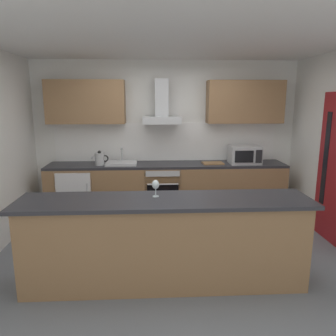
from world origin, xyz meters
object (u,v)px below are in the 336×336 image
(refrigerator, at_px, (78,193))
(kettle, at_px, (100,159))
(oven, at_px, (162,190))
(sink, at_px, (122,163))
(range_hood, at_px, (162,110))
(chopping_board, at_px, (213,163))
(microwave, at_px, (245,155))
(wine_glass, at_px, (156,185))

(refrigerator, height_order, kettle, kettle)
(oven, bearing_deg, sink, 179.06)
(range_hood, xyz_separation_m, chopping_board, (0.85, -0.15, -0.88))
(microwave, relative_size, range_hood, 0.69)
(sink, relative_size, wine_glass, 2.81)
(refrigerator, bearing_deg, microwave, -0.52)
(wine_glass, xyz_separation_m, chopping_board, (0.98, 1.99, -0.16))
(microwave, height_order, wine_glass, microwave)
(microwave, bearing_deg, refrigerator, 179.48)
(oven, xyz_separation_m, range_hood, (-0.00, 0.13, 1.33))
(refrigerator, relative_size, wine_glass, 4.78)
(kettle, relative_size, range_hood, 0.40)
(kettle, bearing_deg, microwave, 0.14)
(wine_glass, bearing_deg, range_hood, 86.33)
(oven, xyz_separation_m, kettle, (-1.02, -0.03, 0.55))
(sink, distance_m, range_hood, 1.10)
(chopping_board, bearing_deg, microwave, -0.45)
(oven, distance_m, refrigerator, 1.41)
(microwave, height_order, range_hood, range_hood)
(refrigerator, xyz_separation_m, chopping_board, (2.26, -0.02, 0.49))
(sink, relative_size, range_hood, 0.69)
(kettle, xyz_separation_m, chopping_board, (1.86, 0.01, -0.09))
(oven, height_order, range_hood, range_hood)
(oven, relative_size, range_hood, 1.11)
(range_hood, distance_m, chopping_board, 1.23)
(sink, distance_m, chopping_board, 1.52)
(microwave, bearing_deg, chopping_board, 179.55)
(oven, bearing_deg, refrigerator, -179.89)
(range_hood, xyz_separation_m, wine_glass, (-0.14, -2.14, -0.71))
(refrigerator, distance_m, chopping_board, 2.31)
(refrigerator, distance_m, sink, 0.90)
(microwave, distance_m, kettle, 2.39)
(oven, relative_size, sink, 1.60)
(oven, xyz_separation_m, wine_glass, (-0.14, -2.01, 0.61))
(wine_glass, bearing_deg, refrigerator, 122.36)
(kettle, height_order, range_hood, range_hood)
(refrigerator, relative_size, kettle, 2.94)
(oven, bearing_deg, kettle, -178.11)
(microwave, relative_size, kettle, 1.73)
(microwave, xyz_separation_m, kettle, (-2.39, -0.01, -0.04))
(refrigerator, bearing_deg, kettle, -4.50)
(kettle, relative_size, wine_glass, 1.62)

